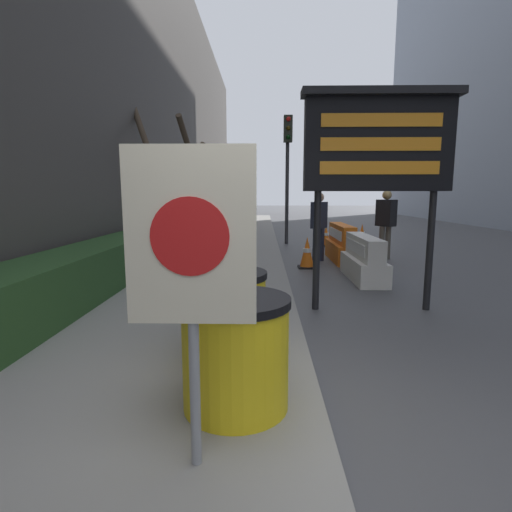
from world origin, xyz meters
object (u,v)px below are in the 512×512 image
(traffic_cone_far, at_px, (326,236))
(jersey_barrier_orange_near, at_px, (341,245))
(jersey_barrier_white, at_px, (364,260))
(traffic_cone_mid, at_px, (307,253))
(pedestrian_worker, at_px, (319,221))
(traffic_light_near_curb, at_px, (288,153))
(warning_sign, at_px, (191,255))
(message_board, at_px, (378,145))
(pedestrian_passerby, at_px, (386,219))
(traffic_cone_near, at_px, (362,235))
(barrel_drum_middle, at_px, (226,313))
(barrel_drum_foreground, at_px, (236,352))

(traffic_cone_far, bearing_deg, jersey_barrier_orange_near, -91.17)
(jersey_barrier_white, relative_size, traffic_cone_mid, 2.65)
(jersey_barrier_white, xyz_separation_m, pedestrian_worker, (-0.60, 2.24, 0.64))
(jersey_barrier_white, bearing_deg, traffic_light_near_curb, 101.89)
(warning_sign, xyz_separation_m, traffic_cone_far, (2.44, 11.03, -1.03))
(message_board, relative_size, jersey_barrier_white, 1.62)
(jersey_barrier_orange_near, bearing_deg, traffic_cone_far, 88.83)
(traffic_light_near_curb, bearing_deg, pedestrian_passerby, -52.84)
(warning_sign, height_order, traffic_light_near_curb, traffic_light_near_curb)
(warning_sign, bearing_deg, traffic_cone_near, 71.89)
(traffic_cone_mid, bearing_deg, barrel_drum_middle, -104.17)
(pedestrian_worker, xyz_separation_m, pedestrian_passerby, (1.78, 0.33, 0.04))
(traffic_cone_far, height_order, pedestrian_worker, pedestrian_worker)
(jersey_barrier_orange_near, xyz_separation_m, traffic_cone_far, (0.06, 2.95, -0.08))
(traffic_cone_mid, bearing_deg, warning_sign, -101.20)
(jersey_barrier_orange_near, distance_m, traffic_cone_near, 3.32)
(traffic_cone_mid, height_order, pedestrian_worker, pedestrian_worker)
(warning_sign, distance_m, pedestrian_worker, 8.24)
(barrel_drum_middle, distance_m, warning_sign, 1.80)
(message_board, relative_size, traffic_light_near_curb, 0.73)
(jersey_barrier_orange_near, height_order, traffic_light_near_curb, traffic_light_near_curb)
(warning_sign, relative_size, jersey_barrier_orange_near, 0.89)
(traffic_cone_near, bearing_deg, warning_sign, -108.11)
(warning_sign, xyz_separation_m, traffic_cone_near, (3.65, 11.15, -1.01))
(barrel_drum_foreground, height_order, jersey_barrier_orange_near, barrel_drum_foreground)
(message_board, relative_size, pedestrian_worker, 1.79)
(pedestrian_worker, bearing_deg, traffic_light_near_curb, 41.39)
(traffic_cone_mid, bearing_deg, traffic_cone_far, 75.33)
(barrel_drum_middle, distance_m, traffic_light_near_curb, 10.28)
(jersey_barrier_white, xyz_separation_m, traffic_cone_near, (1.27, 5.36, -0.03))
(jersey_barrier_white, distance_m, traffic_cone_mid, 1.57)
(barrel_drum_middle, xyz_separation_m, message_board, (1.95, 2.04, 1.80))
(barrel_drum_foreground, bearing_deg, jersey_barrier_orange_near, 73.54)
(traffic_cone_mid, distance_m, traffic_light_near_curb, 5.26)
(barrel_drum_middle, bearing_deg, traffic_cone_mid, 75.83)
(traffic_cone_near, height_order, pedestrian_passerby, pedestrian_passerby)
(traffic_cone_mid, distance_m, traffic_cone_far, 4.16)
(message_board, relative_size, traffic_cone_near, 4.30)
(barrel_drum_foreground, relative_size, message_board, 0.27)
(pedestrian_worker, bearing_deg, traffic_cone_near, 0.65)
(warning_sign, relative_size, pedestrian_passerby, 1.00)
(jersey_barrier_orange_near, height_order, traffic_cone_near, jersey_barrier_orange_near)
(jersey_barrier_white, height_order, traffic_cone_mid, jersey_barrier_white)
(barrel_drum_foreground, relative_size, warning_sign, 0.46)
(jersey_barrier_orange_near, xyz_separation_m, traffic_cone_mid, (-0.99, -1.08, -0.06))
(pedestrian_passerby, bearing_deg, barrel_drum_middle, 117.27)
(warning_sign, bearing_deg, pedestrian_passerby, 66.91)
(jersey_barrier_white, bearing_deg, traffic_cone_near, 76.70)
(traffic_cone_far, bearing_deg, traffic_light_near_curb, 159.05)
(jersey_barrier_orange_near, height_order, traffic_cone_mid, jersey_barrier_orange_near)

